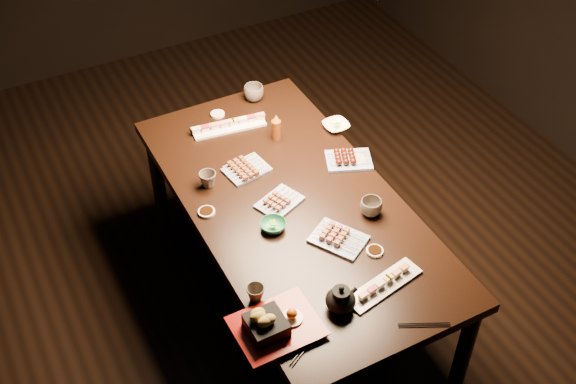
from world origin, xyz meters
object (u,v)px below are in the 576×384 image
Objects in this scene: edamame_bowl_green at (273,226)px; teacup_far_right at (254,93)px; yakitori_plate_left at (246,167)px; teacup_mid_right at (371,207)px; sushi_platter_near at (384,283)px; condiment_bottle at (276,127)px; yakitori_plate_right at (339,236)px; teacup_far_left at (208,180)px; yakitori_plate_center at (279,199)px; tempura_tray at (277,320)px; teapot at (341,298)px; teacup_near_left at (256,294)px; edamame_bowl_cream at (336,126)px; sushi_platter_far at (229,124)px; dining_table at (293,257)px.

teacup_far_right is (0.35, 0.92, 0.02)m from edamame_bowl_green.
teacup_mid_right is (0.37, -0.52, 0.01)m from yakitori_plate_left.
teacup_far_right is (0.10, 1.42, 0.02)m from sushi_platter_near.
teacup_mid_right is 0.69× the size of condiment_bottle.
yakitori_plate_right is at bearing -160.02° from teacup_mid_right.
sushi_platter_near reaches higher than edamame_bowl_green.
teacup_far_left is (-0.20, -0.01, 0.01)m from yakitori_plate_left.
tempura_tray is (-0.33, -0.62, 0.03)m from yakitori_plate_center.
teapot is at bearing -78.86° from teacup_far_left.
teacup_near_left is 0.52× the size of condiment_bottle.
condiment_bottle is (0.54, 0.88, 0.04)m from teacup_near_left.
teapot is at bearing -119.63° from edamame_bowl_cream.
yakitori_plate_right reaches higher than edamame_bowl_green.
sushi_platter_far is 2.62× the size of condiment_bottle.
yakitori_plate_center is at bearing 52.87° from edamame_bowl_green.
teacup_far_right is at bearing 47.09° from teacup_far_left.
yakitori_plate_center is at bearing 77.20° from teapot.
yakitori_plate_right is 0.47m from teacup_near_left.
teacup_mid_right is at bearing 28.82° from tempura_tray.
tempura_tray reaches higher than sushi_platter_near.
yakitori_plate_left is (-0.06, -0.35, 0.00)m from sushi_platter_far.
teacup_near_left reaches higher than yakitori_plate_center.
teacup_far_right is at bearing 50.49° from yakitori_plate_center.
teacup_far_right reaches higher than teacup_near_left.
dining_table is 0.41m from yakitori_plate_center.
teacup_far_left is 0.72m from teacup_far_right.
sushi_platter_near is 0.42m from teacup_mid_right.
sushi_platter_far is at bearing 53.52° from teacup_far_left.
tempura_tray reaches higher than yakitori_plate_center.
tempura_tray reaches higher than teacup_near_left.
teacup_far_right is (0.59, 1.24, 0.01)m from teacup_near_left.
teapot reaches higher than edamame_bowl_cream.
sushi_platter_far is 3.53× the size of teacup_far_right.
tempura_tray is at bearing -87.67° from yakitori_plate_right.
sushi_platter_near is at bearing -109.92° from edamame_bowl_cream.
edamame_bowl_cream is 1.58× the size of teacup_far_left.
edamame_bowl_cream is 1.72× the size of teacup_near_left.
sushi_platter_near is at bearing -25.32° from yakitori_plate_right.
tempura_tray is 1.18m from condiment_bottle.
teacup_far_right is at bearing 70.34° from teapot.
edamame_bowl_green is 0.54m from tempura_tray.
sushi_platter_far is 0.55m from edamame_bowl_cream.
yakitori_plate_right is 0.76m from condiment_bottle.
yakitori_plate_left is at bearing 81.06° from teapot.
teacup_far_right is (0.19, 0.81, 0.42)m from dining_table.
teapot is (-0.39, -0.39, 0.02)m from teacup_mid_right.
edamame_bowl_green is at bearing 104.77° from sushi_platter_near.
yakitori_plate_left is 2.06× the size of teacup_mid_right.
teacup_far_right is 0.75× the size of teapot.
teacup_far_left is 0.92m from teapot.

